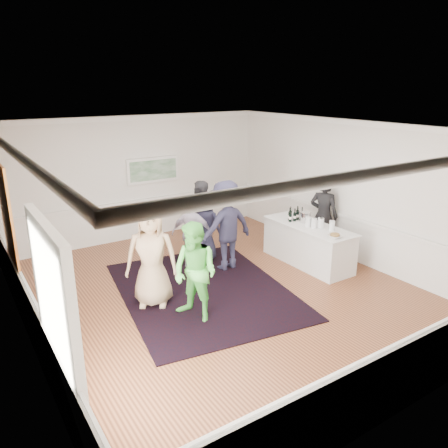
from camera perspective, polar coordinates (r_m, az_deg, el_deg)
floor at (r=8.74m, az=-0.30°, el=-8.92°), size 8.00×8.00×0.00m
ceiling at (r=7.84m, az=-0.34°, el=12.47°), size 7.00×8.00×0.02m
wall_left at (r=7.00m, az=-25.22°, el=-3.40°), size 0.02×8.00×3.20m
wall_right at (r=10.40m, az=16.17°, el=4.16°), size 0.02×8.00×3.20m
wall_back at (r=11.61m, az=-11.12°, el=5.91°), size 7.00×0.02×3.20m
wall_front at (r=5.46m, az=23.35°, el=-9.03°), size 7.00×0.02×3.20m
wainscoting at (r=8.52m, az=-0.31°, el=-5.91°), size 7.00×8.00×1.00m
mirror at (r=8.18m, az=-26.47°, el=0.82°), size 0.05×1.25×1.85m
doorway at (r=5.35m, az=-21.19°, el=-11.50°), size 0.10×1.78×2.56m
landscape_painting at (r=11.68m, az=-9.24°, el=6.98°), size 1.44×0.06×0.66m
area_rug at (r=8.82m, az=-2.72°, el=-8.60°), size 3.67×4.48×0.02m
serving_table at (r=10.10m, az=10.89°, el=-2.60°), size 0.86×2.26×0.92m
bartender at (r=10.66m, az=12.86°, el=1.06°), size 0.70×0.81×1.87m
guest_tan at (r=8.03m, az=-9.47°, el=-4.11°), size 1.12×1.01×1.93m
guest_green at (r=7.49m, az=-3.78°, el=-6.30°), size 0.92×1.03×1.75m
guest_lilac at (r=9.67m, az=-4.18°, el=-1.23°), size 0.95×0.88×1.56m
guest_dark_a at (r=9.49m, az=0.29°, el=-0.21°), size 1.30×0.78×1.99m
guest_dark_b at (r=10.11m, az=-3.24°, el=0.52°), size 0.81×0.75×1.86m
guest_navy at (r=10.09m, az=-2.52°, el=-0.24°), size 0.87×0.94×1.61m
wine_bottles at (r=10.25m, az=9.22°, el=1.38°), size 0.44×0.25×0.31m
juice_pitchers at (r=9.75m, az=12.31°, el=0.12°), size 0.35×0.61×0.24m
ice_bucket at (r=10.13m, az=10.53°, el=0.87°), size 0.26×0.26×0.25m
nut_bowl at (r=9.27m, az=14.28°, el=-1.48°), size 0.29×0.29×0.08m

